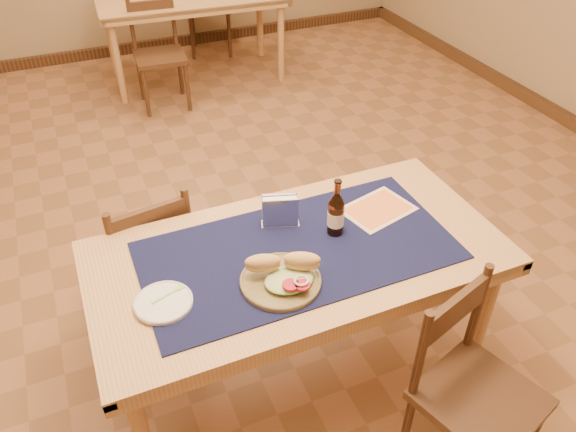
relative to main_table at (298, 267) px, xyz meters
name	(u,v)px	position (x,y,z in m)	size (l,w,h in m)	color
room	(223,19)	(0.00, 0.80, 0.73)	(6.04, 7.04, 2.84)	#8D5E3D
main_table	(298,267)	(0.00, 0.00, 0.00)	(1.60, 0.80, 0.75)	tan
placemat	(298,250)	(0.00, 0.00, 0.09)	(1.20, 0.60, 0.01)	#0F1339
baseboard	(240,259)	(0.00, 0.80, -0.62)	(6.00, 7.00, 0.10)	#482E19
back_table	(191,4)	(0.50, 3.42, 0.00)	(1.63, 0.88, 0.75)	tan
chair_main_far	(149,257)	(-0.51, 0.56, -0.23)	(0.44, 0.44, 0.84)	#482E19
chair_main_near	(472,389)	(0.42, -0.62, -0.23)	(0.49, 0.49, 0.85)	#482E19
chair_back_near	(159,53)	(0.09, 3.01, -0.22)	(0.42, 0.42, 0.86)	#482E19
chair_back_far	(208,5)	(0.79, 3.94, -0.19)	(0.53, 0.53, 0.92)	#482E19
sandwich_plate	(283,276)	(-0.12, -0.14, 0.12)	(0.30, 0.29, 0.11)	olive
side_plate	(163,302)	(-0.54, -0.08, 0.10)	(0.20, 0.20, 0.02)	silver
fork	(171,293)	(-0.51, -0.05, 0.10)	(0.13, 0.06, 0.00)	#84D977
beer_bottle	(336,214)	(0.18, 0.04, 0.18)	(0.07, 0.07, 0.25)	#4B240D
napkin_holder	(280,212)	(0.00, 0.18, 0.15)	(0.16, 0.10, 0.14)	silver
menu_card	(378,209)	(0.41, 0.10, 0.09)	(0.33, 0.27, 0.01)	beige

